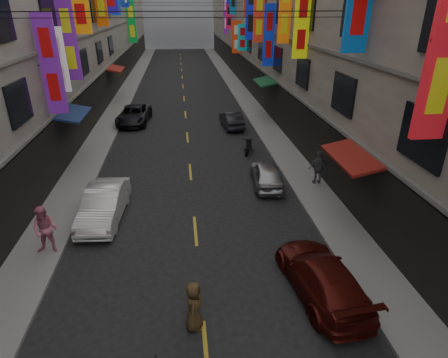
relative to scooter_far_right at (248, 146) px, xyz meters
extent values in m
cube|color=slate|center=(-9.73, 15.36, -0.38)|extent=(2.00, 90.00, 0.12)
cube|color=slate|center=(2.27, 15.36, -0.38)|extent=(2.00, 90.00, 0.12)
cube|color=black|center=(-10.68, 15.36, 1.06)|extent=(0.12, 85.50, 3.00)
cube|color=#66635E|center=(-10.67, 15.36, 2.76)|extent=(0.16, 90.00, 0.14)
cube|color=#66635E|center=(-10.67, 15.36, 5.96)|extent=(0.16, 90.00, 0.14)
cube|color=black|center=(3.22, 15.36, 1.06)|extent=(0.12, 85.50, 3.00)
cube|color=#66635E|center=(3.21, 15.36, 2.76)|extent=(0.16, 90.00, 0.14)
cube|color=#66635E|center=(3.21, 15.36, 5.96)|extent=(0.16, 90.00, 0.14)
cube|color=red|center=(2.70, -12.48, 7.21)|extent=(0.94, 0.18, 5.19)
cube|color=#631A93|center=(-10.17, -2.47, 5.38)|extent=(0.93, 0.18, 4.66)
cylinder|color=black|center=(-10.22, -2.47, 5.38)|extent=(1.03, 0.08, 0.08)
cube|color=white|center=(-10.28, -0.58, 5.37)|extent=(0.71, 0.18, 3.27)
cylinder|color=black|center=(-10.33, -0.58, 5.37)|extent=(0.81, 0.08, 0.08)
cube|color=#F3FF0D|center=(2.75, -0.19, 7.06)|extent=(0.84, 0.18, 3.68)
cylinder|color=black|center=(2.80, -0.19, 7.06)|extent=(0.94, 0.08, 0.08)
cube|color=#60198D|center=(-10.19, 1.58, 6.21)|extent=(0.89, 0.18, 4.47)
cylinder|color=black|center=(-10.24, 1.58, 6.21)|extent=(0.99, 0.08, 0.08)
cube|color=orange|center=(2.77, 3.59, 7.77)|extent=(0.79, 0.18, 4.15)
cylinder|color=black|center=(2.82, 3.59, 7.77)|extent=(0.89, 0.08, 0.08)
cube|color=#1027BD|center=(2.76, 7.72, 5.88)|extent=(0.81, 0.18, 4.42)
cylinder|color=black|center=(2.81, 7.72, 5.88)|extent=(0.91, 0.08, 0.08)
cube|color=red|center=(2.71, 11.32, 7.22)|extent=(0.92, 0.18, 4.25)
cylinder|color=black|center=(2.76, 11.32, 7.22)|extent=(1.02, 0.08, 0.08)
cube|color=#111EC8|center=(2.71, 15.24, 7.58)|extent=(0.91, 0.18, 5.20)
cylinder|color=black|center=(2.76, 15.24, 7.58)|extent=(1.01, 0.08, 0.08)
cube|color=#0D9AA6|center=(2.69, 19.50, 4.86)|extent=(0.96, 0.18, 2.66)
cylinder|color=black|center=(2.74, 19.50, 4.86)|extent=(1.06, 0.08, 0.08)
cube|color=red|center=(2.64, 23.41, 4.61)|extent=(1.05, 0.18, 3.51)
cylinder|color=black|center=(2.69, 23.41, 4.61)|extent=(1.15, 0.08, 0.08)
cube|color=#EB164D|center=(2.74, 31.03, 6.62)|extent=(0.85, 0.18, 3.10)
cylinder|color=black|center=(2.79, 31.03, 6.62)|extent=(0.95, 0.08, 0.08)
cube|color=#0C8A2F|center=(-10.07, 33.25, 5.92)|extent=(1.13, 0.18, 5.33)
cylinder|color=black|center=(-10.12, 33.25, 5.92)|extent=(1.23, 0.08, 0.08)
cube|color=#781C9A|center=(2.84, 35.49, 6.84)|extent=(0.65, 0.18, 5.45)
cylinder|color=black|center=(2.89, 35.49, 6.84)|extent=(0.75, 0.08, 0.08)
cube|color=maroon|center=(2.57, -8.64, 2.56)|extent=(1.39, 3.20, 0.41)
cube|color=navy|center=(-10.03, -0.64, 2.56)|extent=(1.39, 3.20, 0.41)
cube|color=#144C29|center=(2.57, 7.36, 2.56)|extent=(1.39, 3.20, 0.41)
cube|color=maroon|center=(-10.03, 15.36, 2.56)|extent=(1.39, 3.20, 0.41)
cylinder|color=black|center=(-3.73, -4.64, 7.76)|extent=(14.00, 0.04, 0.04)
cylinder|color=black|center=(-3.73, 23.36, 8.16)|extent=(14.00, 0.04, 0.04)
cube|color=gold|center=(-3.73, -14.64, -0.44)|extent=(0.12, 2.20, 0.01)
cube|color=gold|center=(-3.73, -8.64, -0.44)|extent=(0.12, 2.20, 0.01)
cube|color=gold|center=(-3.73, -2.64, -0.44)|extent=(0.12, 2.20, 0.01)
cube|color=gold|center=(-3.73, 3.36, -0.44)|extent=(0.12, 2.20, 0.01)
cube|color=gold|center=(-3.73, 9.36, -0.44)|extent=(0.12, 2.20, 0.01)
cube|color=gold|center=(-3.73, 15.36, -0.44)|extent=(0.12, 2.20, 0.01)
cube|color=gold|center=(-3.73, 21.36, -0.44)|extent=(0.12, 2.20, 0.01)
cube|color=gold|center=(-3.73, 27.36, -0.44)|extent=(0.12, 2.20, 0.01)
cube|color=gold|center=(-3.73, 33.36, -0.44)|extent=(0.12, 2.20, 0.01)
cube|color=gold|center=(-3.73, 39.36, -0.44)|extent=(0.12, 2.20, 0.01)
cube|color=gold|center=(-3.73, 45.36, -0.44)|extent=(0.12, 2.20, 0.01)
cube|color=gold|center=(-3.73, 51.36, -0.44)|extent=(0.12, 2.20, 0.01)
cylinder|color=black|center=(-0.22, -0.64, -0.19)|extent=(0.28, 0.51, 0.50)
cylinder|color=black|center=(0.20, 0.59, -0.19)|extent=(0.28, 0.51, 0.50)
cube|color=black|center=(-0.01, -0.03, -0.04)|extent=(0.70, 1.33, 0.18)
cube|color=black|center=(0.07, 0.21, 0.31)|extent=(0.48, 0.62, 0.22)
cylinder|color=black|center=(-0.19, -0.55, 0.26)|extent=(0.19, 0.36, 0.88)
cylinder|color=black|center=(-0.19, -0.55, 0.61)|extent=(0.49, 0.22, 0.06)
imported|color=white|center=(-7.56, -7.23, 0.26)|extent=(1.78, 4.36, 1.41)
imported|color=black|center=(-7.73, 7.32, 0.22)|extent=(2.62, 4.96, 1.33)
imported|color=#4E110D|center=(0.09, -12.77, 0.21)|extent=(2.28, 4.63, 1.30)
imported|color=#AEAEB3|center=(0.10, -4.74, 0.17)|extent=(1.69, 3.67, 1.22)
imported|color=#23232A|center=(-0.33, 5.36, 0.16)|extent=(1.55, 3.72, 1.20)
imported|color=#CF6D83|center=(-9.18, -9.60, 0.61)|extent=(0.96, 0.70, 1.86)
imported|color=#5A5A5C|center=(2.69, -5.09, 0.55)|extent=(1.05, 0.63, 1.75)
imported|color=#49351D|center=(-3.99, -13.72, 0.34)|extent=(0.64, 0.84, 1.56)
camera|label=1|loc=(-4.07, -21.75, 8.02)|focal=30.00mm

